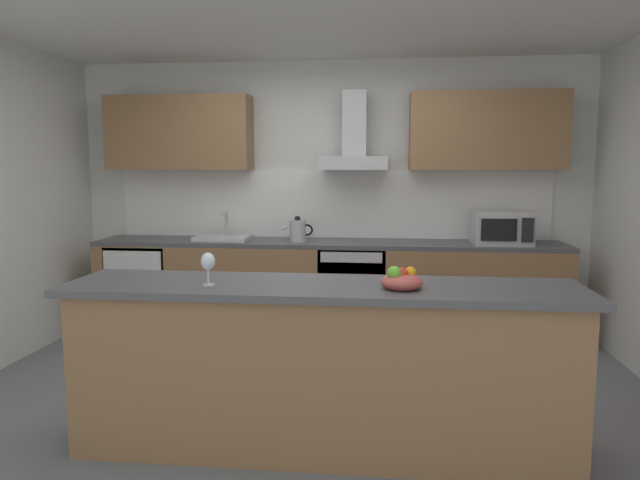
% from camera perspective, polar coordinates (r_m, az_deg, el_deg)
% --- Properties ---
extents(ground, '(5.92, 4.82, 0.02)m').
position_cam_1_polar(ground, '(4.01, -1.62, -16.09)').
color(ground, slate).
extents(ceiling, '(5.92, 4.82, 0.02)m').
position_cam_1_polar(ceiling, '(3.83, -1.76, 22.90)').
color(ceiling, white).
extents(wall_back, '(5.92, 0.12, 2.60)m').
position_cam_1_polar(wall_back, '(5.65, 1.08, 4.39)').
color(wall_back, silver).
rests_on(wall_back, ground).
extents(backsplash_tile, '(4.18, 0.02, 0.66)m').
position_cam_1_polar(backsplash_tile, '(5.58, 1.01, 3.64)').
color(backsplash_tile, white).
extents(counter_back, '(4.33, 0.60, 0.90)m').
position_cam_1_polar(counter_back, '(5.38, 0.69, -4.88)').
color(counter_back, olive).
rests_on(counter_back, ground).
extents(counter_island, '(2.81, 0.64, 0.95)m').
position_cam_1_polar(counter_island, '(3.23, 0.18, -12.62)').
color(counter_island, olive).
rests_on(counter_island, ground).
extents(upper_cabinets, '(4.27, 0.32, 0.70)m').
position_cam_1_polar(upper_cabinets, '(5.42, 0.87, 10.73)').
color(upper_cabinets, olive).
extents(oven, '(0.60, 0.62, 0.80)m').
position_cam_1_polar(oven, '(5.33, 3.29, -4.89)').
color(oven, slate).
rests_on(oven, ground).
extents(refrigerator, '(0.58, 0.60, 0.85)m').
position_cam_1_polar(refrigerator, '(5.80, -17.01, -4.58)').
color(refrigerator, white).
rests_on(refrigerator, ground).
extents(microwave, '(0.50, 0.38, 0.30)m').
position_cam_1_polar(microwave, '(5.31, 17.70, 1.18)').
color(microwave, '#B7BABC').
rests_on(microwave, counter_back).
extents(sink, '(0.50, 0.40, 0.26)m').
position_cam_1_polar(sink, '(5.47, -9.62, 0.29)').
color(sink, silver).
rests_on(sink, counter_back).
extents(kettle, '(0.29, 0.15, 0.24)m').
position_cam_1_polar(kettle, '(5.26, -2.25, 0.97)').
color(kettle, '#B7BABC').
rests_on(kettle, counter_back).
extents(range_hood, '(0.62, 0.45, 0.72)m').
position_cam_1_polar(range_hood, '(5.35, 3.46, 9.45)').
color(range_hood, '#B7BABC').
extents(wine_glass, '(0.08, 0.08, 0.18)m').
position_cam_1_polar(wine_glass, '(3.11, -11.13, -2.24)').
color(wine_glass, silver).
rests_on(wine_glass, counter_island).
extents(fruit_bowl, '(0.22, 0.22, 0.13)m').
position_cam_1_polar(fruit_bowl, '(3.01, 8.15, -4.03)').
color(fruit_bowl, '#B24C47').
rests_on(fruit_bowl, counter_island).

